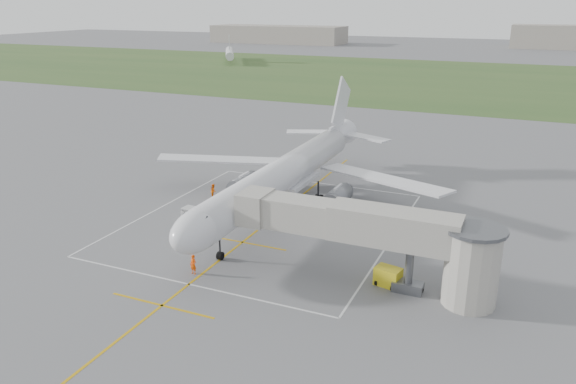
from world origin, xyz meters
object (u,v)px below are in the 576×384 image
at_px(ramp_worker_wing, 214,191).
at_px(baggage_cart, 193,215).
at_px(jet_bridge, 385,237).
at_px(airliner, 284,174).
at_px(gpu_unit, 388,277).
at_px(ramp_worker_nose, 193,265).

bearing_deg(ramp_worker_wing, baggage_cart, 169.49).
bearing_deg(jet_bridge, airliner, 137.81).
bearing_deg(gpu_unit, jet_bridge, -121.59).
relative_size(airliner, ramp_worker_nose, 25.16).
height_order(airliner, jet_bridge, airliner).
relative_size(baggage_cart, ramp_worker_nose, 1.31).
distance_m(airliner, baggage_cart, 11.68).
distance_m(jet_bridge, gpu_unit, 3.97).
bearing_deg(ramp_worker_nose, baggage_cart, 133.55).
distance_m(airliner, ramp_worker_nose, 19.17).
bearing_deg(jet_bridge, ramp_worker_wing, 150.76).
relative_size(jet_bridge, gpu_unit, 9.42).
xyz_separation_m(airliner, gpu_unit, (16.14, -13.82, -3.57)).
xyz_separation_m(gpu_unit, baggage_cart, (-23.97, 5.92, 0.01)).
bearing_deg(gpu_unit, ramp_worker_wing, 164.42).
distance_m(ramp_worker_nose, ramp_worker_wing, 21.05).
height_order(jet_bridge, ramp_worker_nose, jet_bridge).
height_order(gpu_unit, baggage_cart, gpu_unit).
bearing_deg(baggage_cart, airliner, 49.74).
bearing_deg(ramp_worker_nose, airliner, 98.33).
bearing_deg(gpu_unit, ramp_worker_nose, -150.87).
xyz_separation_m(jet_bridge, ramp_worker_wing, (-25.62, 14.35, -3.82)).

